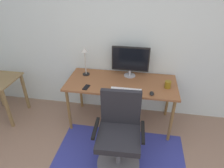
# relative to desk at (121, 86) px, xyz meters

# --- Properties ---
(wall_back) EXTENTS (6.00, 0.10, 2.60)m
(wall_back) POSITION_rel_desk_xyz_m (0.04, 0.43, 0.61)
(wall_back) COLOR silver
(wall_back) RESTS_ON ground
(area_rug) EXTENTS (1.75, 1.09, 0.01)m
(area_rug) POSITION_rel_desk_xyz_m (0.08, -0.75, -0.69)
(area_rug) COLOR #323990
(area_rug) RESTS_ON ground
(desk) EXTENTS (1.63, 0.72, 0.76)m
(desk) POSITION_rel_desk_xyz_m (0.00, 0.00, 0.00)
(desk) COLOR brown
(desk) RESTS_ON ground
(monitor) EXTENTS (0.57, 0.18, 0.47)m
(monitor) POSITION_rel_desk_xyz_m (0.10, 0.22, 0.34)
(monitor) COLOR #B2B2B7
(monitor) RESTS_ON desk
(keyboard) EXTENTS (0.43, 0.13, 0.02)m
(keyboard) POSITION_rel_desk_xyz_m (0.09, -0.25, 0.08)
(keyboard) COLOR white
(keyboard) RESTS_ON desk
(computer_mouse) EXTENTS (0.06, 0.10, 0.03)m
(computer_mouse) POSITION_rel_desk_xyz_m (0.44, -0.27, 0.08)
(computer_mouse) COLOR black
(computer_mouse) RESTS_ON desk
(coffee_cup) EXTENTS (0.09, 0.09, 0.10)m
(coffee_cup) POSITION_rel_desk_xyz_m (0.66, -0.06, 0.12)
(coffee_cup) COLOR olive
(coffee_cup) RESTS_ON desk
(cell_phone) EXTENTS (0.09, 0.15, 0.01)m
(cell_phone) POSITION_rel_desk_xyz_m (-0.47, -0.24, 0.07)
(cell_phone) COLOR black
(cell_phone) RESTS_ON desk
(desk_lamp) EXTENTS (0.11, 0.11, 0.45)m
(desk_lamp) POSITION_rel_desk_xyz_m (-0.58, 0.15, 0.38)
(desk_lamp) COLOR black
(desk_lamp) RESTS_ON desk
(office_chair) EXTENTS (0.61, 0.55, 1.01)m
(office_chair) POSITION_rel_desk_xyz_m (0.08, -0.79, -0.27)
(office_chair) COLOR slate
(office_chair) RESTS_ON ground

